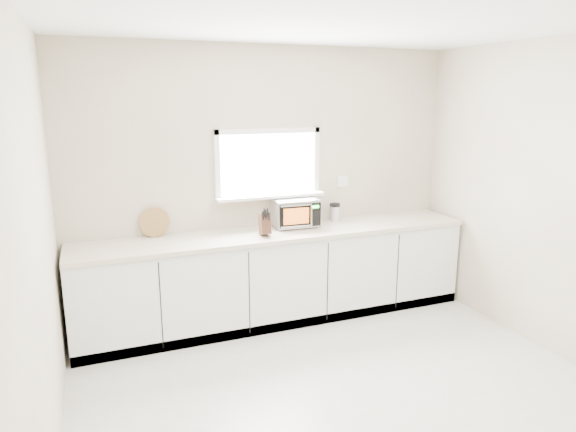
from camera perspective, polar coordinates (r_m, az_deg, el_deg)
ground at (r=3.99m, az=8.15°, el=-20.61°), size 4.00×4.00×0.00m
back_wall at (r=5.21m, az=-2.25°, el=3.82°), size 4.00×0.17×2.70m
cabinets at (r=5.17m, az=-1.06°, el=-6.83°), size 3.92×0.60×0.88m
countertop at (r=5.03m, az=-1.05°, el=-1.93°), size 3.92×0.64×0.04m
microwave at (r=5.18m, az=0.75°, el=0.48°), size 0.46×0.39×0.29m
knife_block at (r=4.85m, az=-2.61°, el=-0.84°), size 0.11×0.20×0.27m
cutting_board at (r=4.96m, az=-14.61°, el=-0.67°), size 0.28×0.07×0.28m
coffee_grinder at (r=5.44m, az=5.21°, el=0.44°), size 0.11×0.11×0.19m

